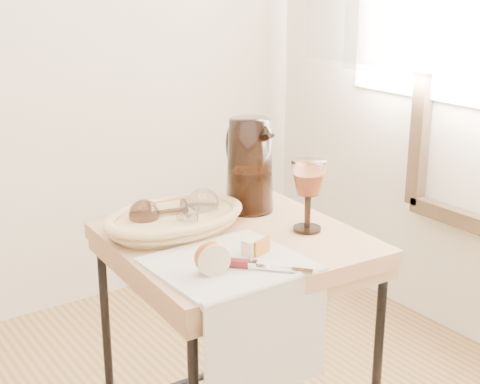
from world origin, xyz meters
TOP-DOWN VIEW (x-y plane):
  - side_table at (0.61, 0.49)m, footprint 0.61×0.61m
  - tea_towel at (0.49, 0.35)m, footprint 0.33×0.30m
  - bread_basket at (0.50, 0.60)m, footprint 0.36×0.27m
  - goblet_lying_a at (0.47, 0.62)m, footprint 0.14×0.10m
  - goblet_lying_b at (0.55, 0.58)m, footprint 0.16×0.15m
  - pitcher at (0.75, 0.63)m, footprint 0.23×0.29m
  - wine_goblet at (0.78, 0.41)m, footprint 0.12×0.12m
  - apple_half at (0.43, 0.32)m, footprint 0.09×0.06m
  - apple_wedge at (0.57, 0.36)m, footprint 0.06×0.05m
  - table_knife at (0.52, 0.28)m, footprint 0.17×0.18m

SIDE VIEW (x-z plane):
  - side_table at x=0.61m, z-range 0.00..0.74m
  - tea_towel at x=0.49m, z-range 0.74..0.74m
  - table_knife at x=0.52m, z-range 0.74..0.76m
  - bread_basket at x=0.50m, z-range 0.74..0.78m
  - apple_wedge at x=0.57m, z-range 0.74..0.78m
  - apple_half at x=0.43m, z-range 0.74..0.81m
  - goblet_lying_a at x=0.47m, z-range 0.75..0.83m
  - goblet_lying_b at x=0.55m, z-range 0.75..0.83m
  - wine_goblet at x=0.78m, z-range 0.74..0.92m
  - pitcher at x=0.75m, z-range 0.72..1.01m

